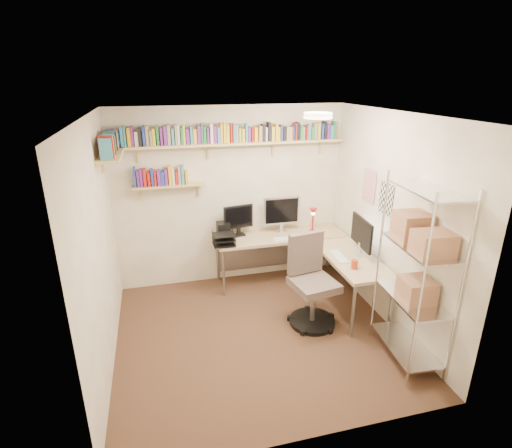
% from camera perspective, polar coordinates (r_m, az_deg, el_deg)
% --- Properties ---
extents(ground, '(3.20, 3.20, 0.00)m').
position_cam_1_polar(ground, '(4.86, 0.27, -15.45)').
color(ground, '#43271C').
rests_on(ground, ground).
extents(room_shell, '(3.24, 3.04, 2.52)m').
position_cam_1_polar(room_shell, '(4.15, 0.36, 2.17)').
color(room_shell, '#C1B09D').
rests_on(room_shell, ground).
extents(wall_shelves, '(3.12, 1.09, 0.80)m').
position_cam_1_polar(wall_shelves, '(5.21, -8.12, 11.11)').
color(wall_shelves, '#DBC27B').
rests_on(wall_shelves, ground).
extents(corner_desk, '(1.92, 1.87, 1.25)m').
position_cam_1_polar(corner_desk, '(5.51, 4.72, -2.51)').
color(corner_desk, tan).
rests_on(corner_desk, ground).
extents(office_chair, '(0.59, 0.59, 1.11)m').
position_cam_1_polar(office_chair, '(4.89, 7.86, -8.94)').
color(office_chair, black).
rests_on(office_chair, ground).
extents(wire_rack, '(0.49, 0.89, 1.97)m').
position_cam_1_polar(wire_rack, '(4.23, 22.19, -4.59)').
color(wire_rack, silver).
rests_on(wire_rack, ground).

